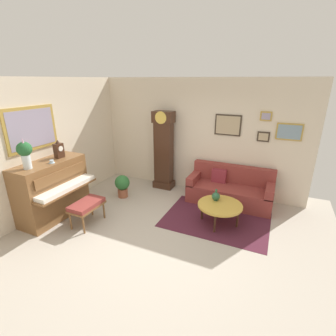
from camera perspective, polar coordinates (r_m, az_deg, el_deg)
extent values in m
cube|color=#B2A899|center=(4.81, -3.19, -15.83)|extent=(6.40, 6.00, 0.10)
cube|color=beige|center=(5.79, -27.05, 4.11)|extent=(0.10, 4.90, 2.80)
cube|color=#B28E3D|center=(5.53, -28.96, 7.96)|extent=(0.03, 1.10, 0.84)
cube|color=#998EA8|center=(5.52, -28.86, 7.96)|extent=(0.01, 0.98, 0.72)
cube|color=beige|center=(6.28, 6.75, 7.24)|extent=(5.30, 0.10, 2.80)
cube|color=#B28E3D|center=(5.88, 26.17, 7.49)|extent=(0.52, 0.03, 0.36)
cube|color=#7A93A3|center=(5.87, 26.17, 7.46)|extent=(0.46, 0.01, 0.30)
cube|color=#33281E|center=(5.92, 21.13, 6.75)|extent=(0.26, 0.03, 0.22)
cube|color=tan|center=(5.90, 21.11, 6.72)|extent=(0.20, 0.01, 0.16)
cube|color=#B28E3D|center=(5.84, 21.67, 11.04)|extent=(0.24, 0.03, 0.20)
cube|color=#998EA8|center=(5.83, 21.66, 11.02)|extent=(0.18, 0.01, 0.14)
cube|color=#33281E|center=(5.97, 13.64, 9.60)|extent=(0.60, 0.03, 0.48)
cube|color=tan|center=(5.96, 13.61, 9.57)|extent=(0.54, 0.01, 0.42)
cube|color=#4C1E2D|center=(5.34, 10.97, -11.56)|extent=(2.10, 1.50, 0.01)
cube|color=brown|center=(5.65, -25.12, -4.50)|extent=(0.60, 1.44, 1.21)
cube|color=brown|center=(5.32, -22.16, -4.69)|extent=(0.28, 1.38, 0.04)
cube|color=white|center=(5.30, -22.24, -4.10)|extent=(0.26, 1.32, 0.08)
cube|color=brown|center=(5.29, -23.41, -1.49)|extent=(0.03, 1.20, 0.20)
cube|color=brown|center=(5.19, -18.21, -8.47)|extent=(0.42, 0.70, 0.04)
cube|color=maroon|center=(5.17, -18.28, -7.88)|extent=(0.40, 0.68, 0.08)
cylinder|color=brown|center=(5.01, -18.89, -12.32)|extent=(0.04, 0.04, 0.36)
cylinder|color=brown|center=(5.39, -14.56, -9.43)|extent=(0.04, 0.04, 0.36)
cylinder|color=brown|center=(5.21, -21.53, -11.33)|extent=(0.04, 0.04, 0.36)
cylinder|color=brown|center=(5.58, -17.17, -8.64)|extent=(0.04, 0.04, 0.36)
cube|color=#3D2316|center=(6.69, -0.95, -3.65)|extent=(0.52, 0.34, 0.18)
cube|color=#3D2316|center=(6.41, -0.99, 2.92)|extent=(0.44, 0.28, 1.78)
cube|color=#3D2316|center=(6.20, -1.05, 11.71)|extent=(0.52, 0.32, 0.28)
cylinder|color=gold|center=(6.06, -1.69, 11.52)|extent=(0.30, 0.02, 0.30)
cylinder|color=gold|center=(6.35, -1.19, 3.32)|extent=(0.03, 0.03, 0.70)
cube|color=maroon|center=(5.99, 13.93, -5.94)|extent=(1.90, 0.80, 0.42)
cube|color=maroon|center=(6.11, 14.79, -1.33)|extent=(1.90, 0.20, 0.44)
cube|color=maroon|center=(6.06, 6.17, -2.14)|extent=(0.18, 0.80, 0.20)
cube|color=maroon|center=(5.81, 22.51, -4.61)|extent=(0.18, 0.80, 0.20)
cube|color=maroon|center=(6.02, 11.68, -1.77)|extent=(0.34, 0.12, 0.32)
cylinder|color=gold|center=(5.05, 11.90, -8.39)|extent=(0.88, 0.88, 0.04)
torus|color=#3D2316|center=(5.05, 11.90, -8.39)|extent=(0.88, 0.88, 0.04)
cylinder|color=#3D2316|center=(5.47, 12.61, -8.67)|extent=(0.04, 0.04, 0.38)
cylinder|color=#3D2316|center=(5.11, 15.73, -11.13)|extent=(0.04, 0.04, 0.38)
cylinder|color=#3D2316|center=(4.85, 10.73, -12.45)|extent=(0.04, 0.04, 0.38)
cylinder|color=#3D2316|center=(5.23, 7.84, -9.75)|extent=(0.04, 0.04, 0.38)
cube|color=#3D2316|center=(5.58, -23.86, 3.68)|extent=(0.12, 0.18, 0.30)
cylinder|color=white|center=(5.52, -23.50, 4.11)|extent=(0.01, 0.11, 0.11)
cone|color=#3D2316|center=(5.53, -24.13, 5.56)|extent=(0.10, 0.10, 0.08)
cylinder|color=silver|center=(5.15, -29.77, 1.24)|extent=(0.15, 0.15, 0.26)
sphere|color=#235B2D|center=(5.09, -30.23, 3.80)|extent=(0.26, 0.26, 0.26)
cone|color=#D199B7|center=(5.02, -30.46, 5.13)|extent=(0.06, 0.06, 0.16)
cylinder|color=#ADC6D6|center=(5.32, -25.20, 1.09)|extent=(0.12, 0.12, 0.01)
cylinder|color=#ADC6D6|center=(5.31, -25.24, 1.36)|extent=(0.08, 0.08, 0.06)
cylinder|color=#234C33|center=(5.19, 10.92, -7.22)|extent=(0.09, 0.09, 0.01)
sphere|color=#285638|center=(5.15, 10.97, -6.44)|extent=(0.17, 0.17, 0.17)
cylinder|color=#285638|center=(5.10, 11.06, -5.28)|extent=(0.04, 0.04, 0.08)
cylinder|color=#935138|center=(6.24, -10.36, -5.58)|extent=(0.24, 0.24, 0.22)
sphere|color=#2D6B33|center=(6.13, -10.51, -3.30)|extent=(0.36, 0.36, 0.36)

